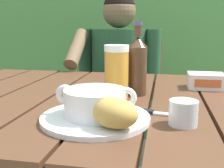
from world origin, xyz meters
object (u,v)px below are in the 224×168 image
at_px(serving_plate, 95,118).
at_px(water_glass_small, 183,113).
at_px(chair_near_diner, 122,109).
at_px(soup_bowl, 95,102).
at_px(person_eating, 117,78).
at_px(table_knife, 152,113).
at_px(butter_tub, 206,81).
at_px(bread_roll, 115,113).
at_px(beer_bottle, 137,65).
at_px(beer_glass, 116,72).

xyz_separation_m(serving_plate, water_glass_small, (0.21, 0.01, 0.02)).
bearing_deg(chair_near_diner, soup_bowl, -84.83).
distance_m(person_eating, water_glass_small, 0.97).
bearing_deg(serving_plate, chair_near_diner, 95.17).
bearing_deg(table_knife, butter_tub, 62.18).
relative_size(chair_near_diner, butter_tub, 7.11).
bearing_deg(chair_near_diner, person_eating, -90.87).
xyz_separation_m(bread_roll, beer_bottle, (0.01, 0.34, 0.06)).
bearing_deg(table_knife, person_eating, 105.71).
bearing_deg(table_knife, beer_bottle, 107.00).
relative_size(serving_plate, water_glass_small, 4.00).
distance_m(soup_bowl, water_glass_small, 0.21).
height_order(chair_near_diner, bread_roll, chair_near_diner).
xyz_separation_m(beer_bottle, water_glass_small, (0.13, -0.26, -0.07)).
height_order(water_glass_small, butter_tub, water_glass_small).
distance_m(bread_roll, butter_tub, 0.54).
bearing_deg(water_glass_small, beer_glass, 132.27).
relative_size(water_glass_small, table_knife, 0.44).
xyz_separation_m(chair_near_diner, serving_plate, (0.10, -1.12, 0.33)).
xyz_separation_m(chair_near_diner, water_glass_small, (0.31, -1.11, 0.35)).
distance_m(chair_near_diner, butter_tub, 0.89).
bearing_deg(bread_roll, butter_tub, 62.45).
height_order(serving_plate, table_knife, serving_plate).
xyz_separation_m(soup_bowl, beer_bottle, (0.07, 0.27, 0.05)).
bearing_deg(beer_glass, table_knife, -50.51).
height_order(beer_bottle, water_glass_small, beer_bottle).
bearing_deg(person_eating, soup_bowl, -83.55).
relative_size(bread_roll, water_glass_small, 1.84).
xyz_separation_m(soup_bowl, beer_glass, (0.01, 0.22, 0.04)).
height_order(beer_glass, butter_tub, beer_glass).
height_order(serving_plate, bread_roll, bread_roll).
bearing_deg(water_glass_small, chair_near_diner, 105.53).
bearing_deg(water_glass_small, person_eating, 108.81).
relative_size(soup_bowl, beer_bottle, 0.84).
bearing_deg(butter_tub, bread_roll, -117.55).
bearing_deg(water_glass_small, table_knife, 137.65).
bearing_deg(table_knife, soup_bowl, -151.73).
xyz_separation_m(bread_roll, butter_tub, (0.25, 0.48, -0.02)).
bearing_deg(water_glass_small, serving_plate, -178.35).
height_order(chair_near_diner, butter_tub, chair_near_diner).
distance_m(water_glass_small, butter_tub, 0.42).
bearing_deg(person_eating, serving_plate, -83.55).
height_order(soup_bowl, beer_glass, beer_glass).
distance_m(beer_bottle, table_knife, 0.23).
height_order(soup_bowl, table_knife, soup_bowl).
bearing_deg(soup_bowl, water_glass_small, 1.65).
distance_m(soup_bowl, bread_roll, 0.09).
bearing_deg(butter_tub, beer_bottle, -149.63).
relative_size(bread_roll, table_knife, 0.81).
xyz_separation_m(person_eating, soup_bowl, (0.10, -0.92, 0.12)).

